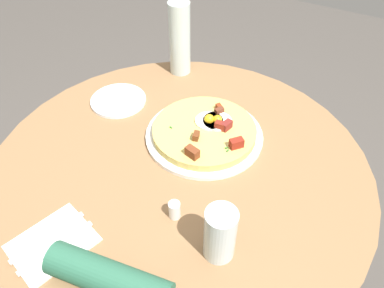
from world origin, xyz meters
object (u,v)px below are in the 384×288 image
(pizza_plate, at_px, (204,135))
(knife, at_px, (48,237))
(bread_plate, at_px, (118,100))
(salt_shaker, at_px, (174,210))
(water_bottle, at_px, (180,39))
(water_glass, at_px, (220,234))
(dining_table, at_px, (180,203))
(breakfast_pizza, at_px, (205,130))
(fork, at_px, (56,247))

(pizza_plate, xyz_separation_m, knife, (-0.14, -0.47, 0.00))
(knife, bearing_deg, bread_plate, 35.90)
(salt_shaker, bearing_deg, water_bottle, 119.79)
(knife, height_order, water_glass, water_glass)
(dining_table, height_order, pizza_plate, pizza_plate)
(dining_table, relative_size, water_bottle, 4.13)
(water_bottle, bearing_deg, breakfast_pizza, -47.37)
(knife, distance_m, water_glass, 0.39)
(dining_table, relative_size, salt_shaker, 22.55)
(dining_table, bearing_deg, salt_shaker, -62.12)
(dining_table, xyz_separation_m, fork, (-0.10, -0.36, 0.19))
(pizza_plate, relative_size, water_bottle, 1.36)
(water_glass, bearing_deg, bread_plate, 148.58)
(water_bottle, xyz_separation_m, salt_shaker, (0.31, -0.54, -0.10))
(pizza_plate, bearing_deg, bread_plate, 178.26)
(bread_plate, bearing_deg, fork, -66.72)
(salt_shaker, bearing_deg, pizza_plate, 104.30)
(pizza_plate, bearing_deg, breakfast_pizza, 31.10)
(breakfast_pizza, distance_m, bread_plate, 0.32)
(bread_plate, height_order, fork, bread_plate)
(pizza_plate, relative_size, breakfast_pizza, 1.14)
(breakfast_pizza, relative_size, knife, 1.65)
(pizza_plate, relative_size, salt_shaker, 7.41)
(breakfast_pizza, xyz_separation_m, knife, (-0.15, -0.47, -0.02))
(dining_table, distance_m, water_glass, 0.38)
(breakfast_pizza, bearing_deg, knife, -107.16)
(water_glass, bearing_deg, water_bottle, 127.62)
(water_glass, bearing_deg, pizza_plate, 123.24)
(dining_table, bearing_deg, pizza_plate, 85.30)
(breakfast_pizza, height_order, knife, breakfast_pizza)
(knife, xyz_separation_m, water_bottle, (-0.10, 0.73, 0.12))
(fork, relative_size, water_bottle, 0.73)
(water_bottle, distance_m, salt_shaker, 0.63)
(water_bottle, relative_size, salt_shaker, 5.46)
(knife, bearing_deg, dining_table, -5.25)
(pizza_plate, height_order, bread_plate, pizza_plate)
(dining_table, xyz_separation_m, water_bottle, (-0.23, 0.39, 0.30))
(pizza_plate, height_order, water_glass, water_glass)
(fork, bearing_deg, water_bottle, 25.70)
(breakfast_pizza, relative_size, bread_plate, 1.68)
(water_bottle, height_order, salt_shaker, water_bottle)
(bread_plate, relative_size, knife, 0.98)
(fork, xyz_separation_m, water_glass, (0.31, 0.17, 0.06))
(water_glass, bearing_deg, fork, -151.18)
(breakfast_pizza, bearing_deg, salt_shaker, -76.25)
(dining_table, xyz_separation_m, breakfast_pizza, (0.01, 0.13, 0.21))
(dining_table, relative_size, knife, 5.69)
(dining_table, xyz_separation_m, pizza_plate, (0.01, 0.12, 0.19))
(dining_table, relative_size, bread_plate, 5.82)
(pizza_plate, xyz_separation_m, fork, (-0.11, -0.48, 0.00))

